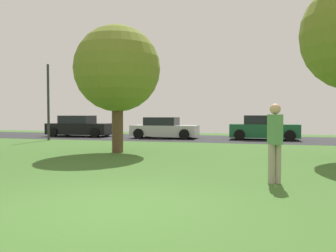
# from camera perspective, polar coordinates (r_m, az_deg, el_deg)

# --- Properties ---
(ground_plane) EXTENTS (44.00, 44.00, 0.00)m
(ground_plane) POSITION_cam_1_polar(r_m,az_deg,el_deg) (5.72, -9.96, -13.70)
(ground_plane) COLOR #3D6628
(road_strip) EXTENTS (44.00, 6.40, 0.01)m
(road_strip) POSITION_cam_1_polar(r_m,az_deg,el_deg) (21.18, 8.59, -2.17)
(road_strip) COLOR #28282B
(road_strip) RESTS_ON ground_plane
(oak_tree_right) EXTENTS (3.46, 3.46, 5.11)m
(oak_tree_right) POSITION_cam_1_polar(r_m,az_deg,el_deg) (13.68, -8.72, 9.60)
(oak_tree_right) COLOR brown
(oak_tree_right) RESTS_ON ground_plane
(person_thrower) EXTENTS (0.33, 0.38, 1.78)m
(person_thrower) POSITION_cam_1_polar(r_m,az_deg,el_deg) (7.74, 17.89, -2.15)
(person_thrower) COLOR gray
(person_thrower) RESTS_ON ground_plane
(parked_car_black) EXTENTS (4.50, 2.01, 1.45)m
(parked_car_black) POSITION_cam_1_polar(r_m,az_deg,el_deg) (23.97, -14.93, -0.14)
(parked_car_black) COLOR black
(parked_car_black) RESTS_ON ground_plane
(parked_car_silver) EXTENTS (4.23, 2.02, 1.35)m
(parked_car_silver) POSITION_cam_1_polar(r_m,az_deg,el_deg) (21.45, -0.66, -0.44)
(parked_car_silver) COLOR #B7B7BC
(parked_car_silver) RESTS_ON ground_plane
(parked_car_green) EXTENTS (4.03, 1.94, 1.48)m
(parked_car_green) POSITION_cam_1_polar(r_m,az_deg,el_deg) (20.96, 16.05, -0.43)
(parked_car_green) COLOR #195633
(parked_car_green) RESTS_ON ground_plane
(street_lamp_post) EXTENTS (0.14, 0.14, 4.50)m
(street_lamp_post) POSITION_cam_1_polar(r_m,az_deg,el_deg) (20.94, -19.88, 3.84)
(street_lamp_post) COLOR #2D2D33
(street_lamp_post) RESTS_ON ground_plane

